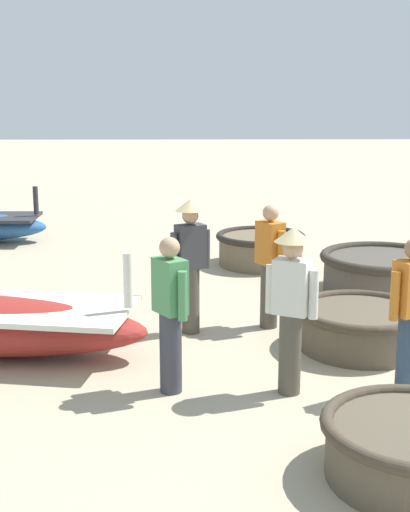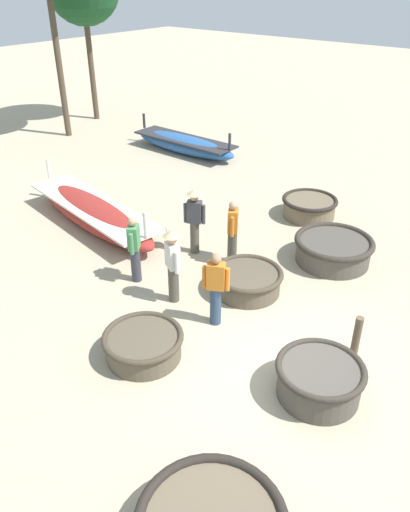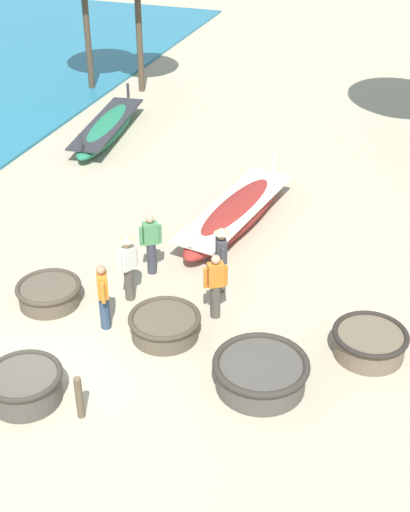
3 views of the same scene
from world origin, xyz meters
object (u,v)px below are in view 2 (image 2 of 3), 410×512
Objects in this scene: long_boat_green_hull at (94,213)px; fisherman_crouching at (194,217)px; coracle_weathered at (319,379)px; fisherman_standing_right at (233,231)px; coracle_front_right at (143,344)px; long_boat_white_hull at (184,144)px; coracle_beside_post at (309,207)px; fisherman_hauling at (134,248)px; coracle_upturned at (247,280)px; mooring_post_inland at (356,339)px; fisherman_standing_left at (216,287)px; coracle_tilted at (333,249)px; fisherman_with_hat at (173,261)px.

long_boat_green_hull is 3.25× the size of fisherman_crouching.
fisherman_standing_right is (2.53, 3.64, 0.50)m from coracle_weathered.
long_boat_white_hull is at bearing 37.57° from coracle_front_right.
fisherman_standing_right reaches higher than coracle_beside_post.
fisherman_hauling is at bearing 174.15° from fisherman_crouching.
fisherman_hauling is at bearing 83.66° from coracle_weathered.
coracle_beside_post is at bearing 4.55° from coracle_front_right.
mooring_post_inland is (-0.55, -2.72, 0.17)m from coracle_upturned.
coracle_weathered is 0.93× the size of fisherman_standing_left.
coracle_beside_post is 0.92× the size of fisherman_crouching.
coracle_tilted is 6.34m from long_boat_green_hull.
fisherman_hauling is 1.18m from fisherman_with_hat.
fisherman_standing_left is (-1.30, -5.21, 0.48)m from long_boat_green_hull.
coracle_beside_post is at bearing 30.34° from coracle_weathered.
fisherman_with_hat is (-2.04, -0.00, 0.12)m from fisherman_standing_right.
coracle_tilted is at bearing 33.09° from mooring_post_inland.
fisherman_standing_right and fisherman_hauling have the same top height.
coracle_weathered is 4.44m from coracle_tilted.
fisherman_standing_left is at bearing -131.54° from fisherman_crouching.
coracle_upturned is 1.74m from fisherman_with_hat.
mooring_post_inland reaches higher than coracle_weathered.
coracle_upturned is 0.34× the size of long_boat_white_hull.
coracle_beside_post is 4.22m from coracle_upturned.
long_boat_white_hull reaches higher than coracle_upturned.
mooring_post_inland is (-6.67, -9.89, 0.13)m from long_boat_white_hull.
coracle_tilted is 0.34× the size of long_boat_green_hull.
long_boat_white_hull reaches higher than coracle_beside_post.
long_boat_white_hull is 7.61m from fisherman_crouching.
long_boat_green_hull is (-4.14, 4.26, 0.05)m from coracle_beside_post.
mooring_post_inland is at bearing -51.72° from coracle_front_right.
coracle_tilted is 1.21× the size of coracle_upturned.
coracle_beside_post is 5.55m from fisherman_hauling.
coracle_beside_post is 3.80m from fisherman_crouching.
fisherman_hauling is at bearing 87.67° from fisherman_standing_left.
coracle_upturned is at bearing 6.87° from fisherman_standing_left.
fisherman_standing_right is (0.79, 0.99, 0.56)m from coracle_upturned.
fisherman_standing_left is at bearing -170.04° from coracle_beside_post.
fisherman_with_hat reaches higher than coracle_front_right.
fisherman_with_hat reaches higher than coracle_beside_post.
long_boat_green_hull is at bearing 59.04° from coracle_front_right.
fisherman_crouching is (-3.55, 1.18, 0.65)m from coracle_beside_post.
fisherman_standing_left reaches higher than coracle_weathered.
coracle_front_right is (-1.15, 2.88, -0.07)m from coracle_weathered.
fisherman_standing_right is at bearing 11.56° from coracle_front_right.
coracle_upturned is (-2.32, 0.85, -0.06)m from coracle_tilted.
coracle_front_right is at bearing 111.69° from coracle_weathered.
long_boat_white_hull is at bearing 72.77° from coracle_beside_post.
coracle_weathered is 2.57m from fisherman_standing_left.
coracle_weathered reaches higher than coracle_upturned.
mooring_post_inland is at bearing -94.07° from long_boat_green_hull.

